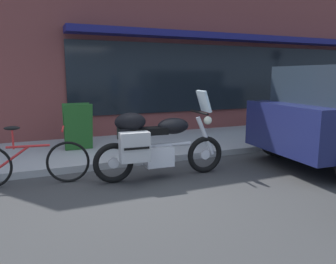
% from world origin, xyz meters
% --- Properties ---
extents(ground_plane, '(80.00, 80.00, 0.00)m').
position_xyz_m(ground_plane, '(0.00, 0.00, 0.00)').
color(ground_plane, '#343434').
extents(storefront_building, '(23.39, 0.90, 6.47)m').
position_xyz_m(storefront_building, '(7.70, 3.92, 3.16)').
color(storefront_building, brown).
rests_on(storefront_building, ground_plane).
extents(touring_motorcycle, '(2.18, 0.62, 1.39)m').
position_xyz_m(touring_motorcycle, '(0.44, 0.40, 0.60)').
color(touring_motorcycle, black).
rests_on(touring_motorcycle, ground_plane).
extents(parked_bicycle, '(1.73, 0.48, 0.91)m').
position_xyz_m(parked_bicycle, '(-1.38, 0.84, 0.36)').
color(parked_bicycle, black).
rests_on(parked_bicycle, ground_plane).
extents(sandwich_board_sign, '(0.55, 0.41, 0.94)m').
position_xyz_m(sandwich_board_sign, '(-0.43, 2.48, 0.60)').
color(sandwich_board_sign, '#1E511E').
rests_on(sandwich_board_sign, sidewalk_curb).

